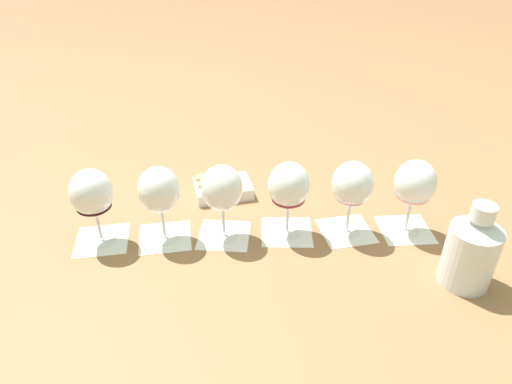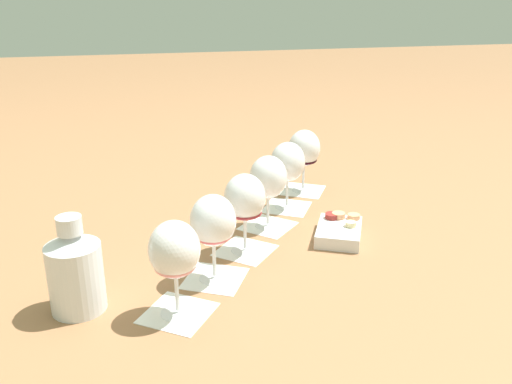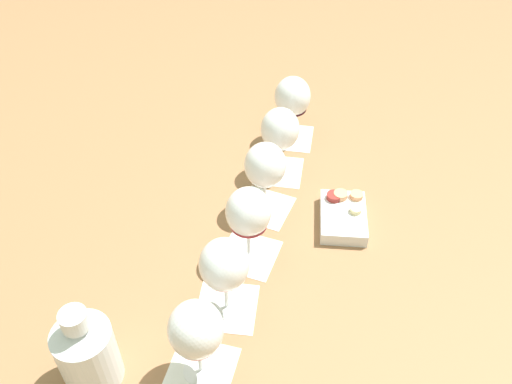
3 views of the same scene
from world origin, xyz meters
The scene contains 15 objects.
ground_plane centered at (0.00, 0.00, 0.00)m, with size 8.00×8.00×0.00m, color #936642.
tasting_card_0 centered at (-0.27, 0.21, 0.00)m, with size 0.16×0.16×0.00m.
tasting_card_1 centered at (-0.17, 0.12, 0.00)m, with size 0.15×0.15×0.00m.
tasting_card_2 centered at (-0.06, 0.04, 0.00)m, with size 0.16×0.16×0.00m.
tasting_card_3 centered at (0.05, -0.05, 0.00)m, with size 0.16×0.16×0.00m.
tasting_card_4 centered at (0.16, -0.13, 0.00)m, with size 0.15×0.15×0.00m.
tasting_card_5 centered at (0.27, -0.21, 0.00)m, with size 0.16×0.15×0.00m.
wine_glass_0 centered at (-0.27, 0.21, 0.12)m, with size 0.09×0.09×0.17m.
wine_glass_1 centered at (-0.17, 0.12, 0.12)m, with size 0.09×0.09×0.17m.
wine_glass_2 centered at (-0.06, 0.04, 0.12)m, with size 0.09×0.09×0.17m.
wine_glass_3 centered at (0.05, -0.05, 0.12)m, with size 0.09×0.09×0.17m.
wine_glass_4 centered at (0.16, -0.13, 0.12)m, with size 0.09×0.09×0.17m.
wine_glass_5 centered at (0.27, -0.21, 0.12)m, with size 0.09×0.09×0.17m.
ceramic_vase centered at (-0.21, 0.38, 0.08)m, with size 0.10×0.10×0.18m.
snack_dish centered at (-0.05, -0.19, 0.02)m, with size 0.17×0.15×0.04m.
Camera 2 is at (-1.10, 0.28, 0.54)m, focal length 38.00 mm.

